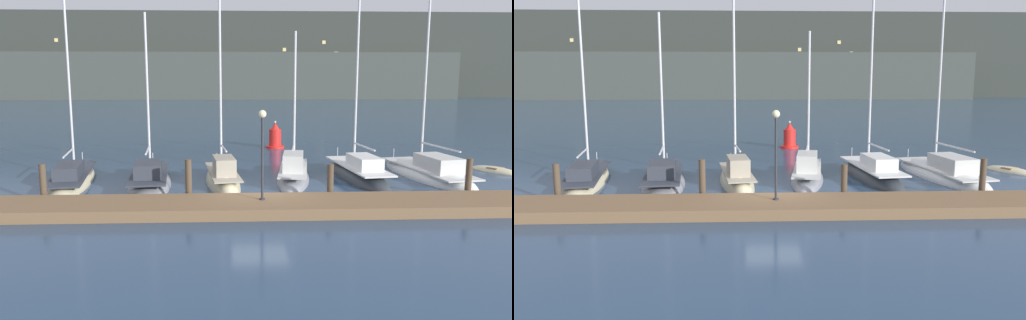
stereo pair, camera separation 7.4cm
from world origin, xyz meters
TOP-DOWN VIEW (x-y plane):
  - ground_plane at (0.00, 0.00)m, footprint 400.00×400.00m
  - dock at (0.00, -1.68)m, footprint 27.38×2.80m
  - mooring_pile_0 at (-9.29, -0.03)m, footprint 0.28×0.28m
  - mooring_pile_1 at (-3.10, -0.03)m, footprint 0.28×0.28m
  - mooring_pile_2 at (3.10, -0.03)m, footprint 0.28×0.28m
  - mooring_pile_3 at (9.29, -0.03)m, footprint 0.28×0.28m
  - sailboat_berth_1 at (-9.47, 4.37)m, footprint 3.26×8.69m
  - sailboat_berth_2 at (-5.35, 3.43)m, footprint 2.86×7.49m
  - sailboat_berth_3 at (-1.70, 3.60)m, footprint 2.44×6.50m
  - sailboat_berth_4 at (2.00, 4.30)m, footprint 2.61×6.84m
  - sailboat_berth_5 at (5.51, 4.62)m, footprint 2.84×7.55m
  - sailboat_berth_6 at (9.38, 4.80)m, footprint 3.68×8.68m
  - channel_buoy at (2.01, 16.11)m, footprint 1.38×1.38m
  - dock_lamppost at (0.02, -1.50)m, footprint 0.32×0.32m
  - hillside_backdrop at (-3.60, 104.10)m, footprint 240.00×23.00m
  - rowboat_adrift at (13.87, 6.18)m, footprint 2.45×3.17m

SIDE VIEW (x-z plane):
  - ground_plane at x=0.00m, z-range 0.00..0.00m
  - rowboat_adrift at x=13.87m, z-range -0.28..0.28m
  - sailboat_berth_6 at x=9.38m, z-range -5.66..5.90m
  - sailboat_berth_1 at x=-9.47m, z-range -5.22..5.47m
  - sailboat_berth_5 at x=5.51m, z-range -5.58..5.84m
  - sailboat_berth_2 at x=-5.35m, z-range -4.40..4.69m
  - sailboat_berth_3 at x=-1.70m, z-range -5.13..5.42m
  - sailboat_berth_4 at x=2.00m, z-range -3.94..4.33m
  - dock at x=0.00m, z-range 0.00..0.45m
  - channel_buoy at x=2.01m, z-range -0.25..1.80m
  - mooring_pile_2 at x=3.10m, z-range 0.00..1.64m
  - mooring_pile_0 at x=-9.29m, z-range 0.00..1.74m
  - mooring_pile_3 at x=9.29m, z-range 0.00..1.84m
  - mooring_pile_1 at x=-3.10m, z-range 0.00..1.89m
  - dock_lamppost at x=0.02m, z-range 1.09..4.75m
  - hillside_backdrop at x=-3.60m, z-range -0.78..19.27m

